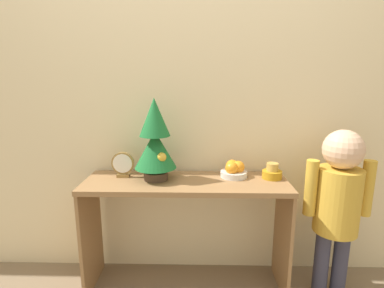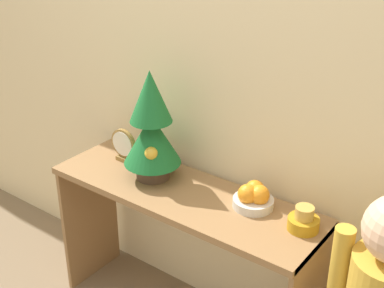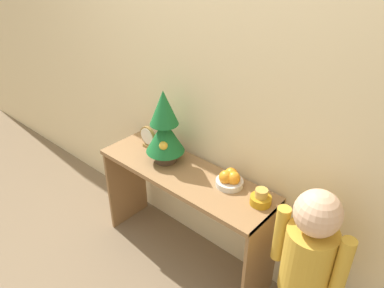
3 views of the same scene
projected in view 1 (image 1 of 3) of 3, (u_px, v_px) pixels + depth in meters
The scene contains 7 objects.
back_wall at pixel (187, 89), 1.92m from camera, with size 7.00×0.05×2.50m, color beige.
console_table at pixel (186, 205), 1.84m from camera, with size 1.23×0.39×0.72m.
mini_tree at pixel (155, 140), 1.77m from camera, with size 0.25×0.25×0.50m.
fruit_bowl at pixel (234, 170), 1.86m from camera, with size 0.17×0.17×0.10m.
singing_bowl at pixel (272, 173), 1.84m from camera, with size 0.12×0.12×0.10m.
desk_clock at pixel (123, 165), 1.85m from camera, with size 0.14×0.04×0.16m.
child_figure at pixel (338, 197), 1.74m from camera, with size 0.39×0.25×1.04m.
Camera 1 is at (0.08, -1.52, 1.32)m, focal length 28.00 mm.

